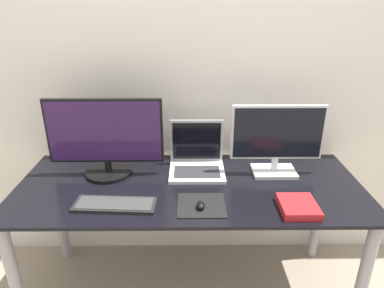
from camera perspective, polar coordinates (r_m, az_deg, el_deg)
wall_back at (r=2.05m, az=-0.45°, el=12.00°), size 7.00×0.05×2.50m
desk at (r=1.88m, az=-0.37°, el=-9.92°), size 1.82×0.74×0.74m
monitor_left at (r=1.89m, az=-14.22°, el=0.93°), size 0.62×0.25×0.43m
monitor_right at (r=1.90m, az=14.01°, el=0.81°), size 0.50×0.17×0.39m
laptop at (r=1.95m, az=0.83°, el=-2.46°), size 0.31×0.27×0.27m
keyboard at (r=1.68m, az=-12.67°, el=-9.81°), size 0.39×0.16×0.02m
mousepad at (r=1.65m, az=1.61°, el=-10.15°), size 0.23×0.21×0.00m
mouse at (r=1.61m, az=1.49°, el=-10.16°), size 0.04×0.06×0.03m
book at (r=1.68m, az=17.30°, el=-9.92°), size 0.17×0.19×0.04m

